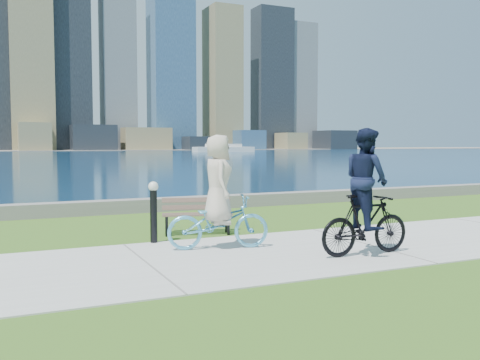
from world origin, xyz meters
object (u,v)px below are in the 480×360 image
Objects in this scene: bollard_lamp at (154,208)px; cyclist_woman at (218,207)px; park_bench at (197,212)px; cyclist_man at (366,202)px.

bollard_lamp is 0.58× the size of cyclist_woman.
bollard_lamp is (-1.08, -0.67, 0.21)m from park_bench.
park_bench is 3.65m from cyclist_man.
park_bench is 0.75× the size of cyclist_woman.
cyclist_woman is (-0.22, -1.68, 0.31)m from park_bench.
park_bench is at bearing 30.12° from cyclist_man.
bollard_lamp is 3.79m from cyclist_man.
bollard_lamp is at bearing 49.78° from cyclist_man.
bollard_lamp is 1.33m from cyclist_woman.
park_bench is at bearing 31.75° from bollard_lamp.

